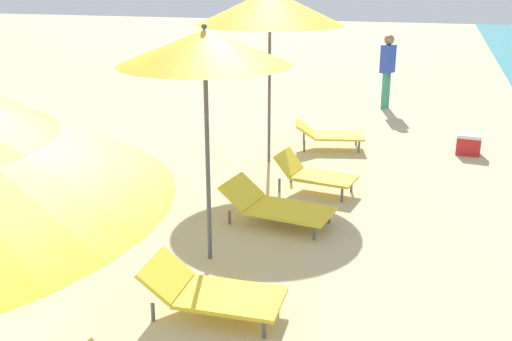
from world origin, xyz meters
TOP-DOWN VIEW (x-y plane):
  - umbrella_second at (0.08, 4.03)m, footprint 1.87×1.87m
  - lounger_second_shoreside at (0.54, 5.26)m, footprint 1.52×0.89m
  - lounger_second_inland at (0.52, 2.92)m, footprint 1.37×0.68m
  - umbrella_farthest at (-0.27, 7.86)m, footprint 2.44×2.44m
  - lounger_farthest_shoreside at (0.58, 9.00)m, footprint 1.39×0.91m
  - lounger_farthest_inland at (0.78, 6.59)m, footprint 1.25×0.75m
  - person_walking_far at (1.29, 12.88)m, footprint 0.36×0.42m
  - cooler_box at (3.11, 9.34)m, footprint 0.46×0.34m

SIDE VIEW (x-z plane):
  - cooler_box at x=3.11m, z-range 0.00..0.38m
  - lounger_second_inland at x=0.52m, z-range -0.01..0.50m
  - lounger_second_shoreside at x=0.54m, z-range -0.01..0.51m
  - lounger_farthest_shoreside at x=0.58m, z-range 0.03..0.53m
  - lounger_farthest_inland at x=0.78m, z-range 0.00..0.57m
  - person_walking_far at x=1.29m, z-range 0.20..1.98m
  - umbrella_second at x=0.08m, z-range 1.09..3.77m
  - umbrella_farthest at x=-0.27m, z-range 1.15..4.14m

